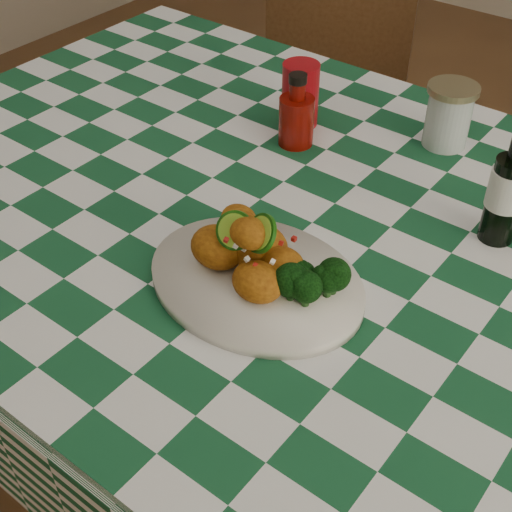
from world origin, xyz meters
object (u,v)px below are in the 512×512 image
Objects in this scene: ketchup_bottle at (297,110)px; wooden_chair_left at (320,135)px; red_tumbler at (300,95)px; mason_jar at (449,116)px; fried_chicken_pile at (254,248)px; beer_bottle at (510,180)px; plate at (256,281)px; dining_table at (302,386)px.

ketchup_bottle is 0.15× the size of wooden_chair_left.
red_tumbler is 1.04× the size of mason_jar.
ketchup_bottle is (-0.18, 0.35, 0.00)m from fried_chicken_pile.
red_tumbler is at bearing 166.85° from beer_bottle.
fried_chicken_pile is 1.32× the size of mason_jar.
dining_table is at bearing 96.90° from plate.
plate reaches higher than dining_table.
mason_jar reaches higher than dining_table.
red_tumbler is at bearing -84.49° from wooden_chair_left.
beer_bottle reaches higher than ketchup_bottle.
wooden_chair_left reaches higher than plate.
dining_table is 1.86× the size of wooden_chair_left.
mason_jar is at bearing 80.90° from dining_table.
red_tumbler is 0.07m from ketchup_bottle.
red_tumbler is at bearing 119.97° from ketchup_bottle.
ketchup_bottle is 0.65× the size of beer_bottle.
plate is at bearing 0.00° from fried_chicken_pile.
plate is 0.39m from beer_bottle.
dining_table is 8.03× the size of beer_bottle.
ketchup_bottle is (-0.18, 0.35, 0.06)m from plate.
wooden_chair_left is (-0.45, 0.73, 0.05)m from dining_table.
fried_chicken_pile is (-0.00, 0.00, 0.06)m from plate.
red_tumbler reaches higher than wooden_chair_left.
fried_chicken_pile and mason_jar have the same top height.
beer_bottle reaches higher than wooden_chair_left.
red_tumbler is at bearing 128.97° from dining_table.
ketchup_bottle reaches higher than fried_chicken_pile.
dining_table is 10.93× the size of fried_chicken_pile.
fried_chicken_pile is at bearing 180.00° from plate.
dining_table is 14.45× the size of mason_jar.
wooden_chair_left is (-0.29, 0.55, -0.41)m from ketchup_bottle.
plate is at bearing -62.28° from red_tumbler.
beer_bottle is at bearing -47.26° from mason_jar.
mason_jar is (0.04, 0.51, -0.01)m from fried_chicken_pile.
plate is at bearing -84.42° from wooden_chair_left.
plate is at bearing -93.81° from mason_jar.
wooden_chair_left is at bearing 142.61° from mason_jar.
plate is 0.51m from mason_jar.
fried_chicken_pile is at bearing -84.40° from dining_table.
red_tumbler is (-0.22, 0.41, 0.05)m from plate.
fried_chicken_pile is 0.51m from mason_jar.
plate is 2.11× the size of fried_chicken_pile.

